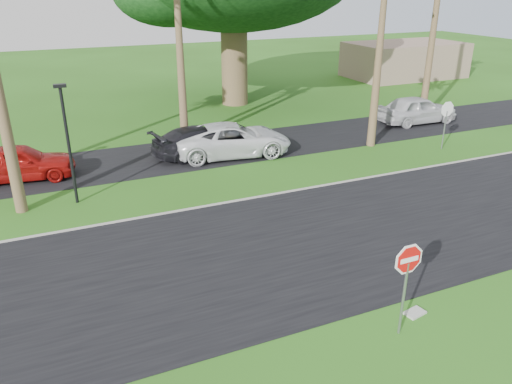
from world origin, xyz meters
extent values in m
plane|color=#265214|center=(0.00, 0.00, 0.00)|extent=(120.00, 120.00, 0.00)
cube|color=black|center=(0.00, 2.00, 0.01)|extent=(120.00, 8.00, 0.02)
cube|color=black|center=(0.00, 12.50, 0.01)|extent=(120.00, 5.00, 0.02)
cube|color=gray|center=(0.00, 6.05, 0.03)|extent=(120.00, 0.12, 0.06)
cylinder|color=gray|center=(0.50, -3.00, 1.00)|extent=(0.07, 0.07, 2.00)
cylinder|color=white|center=(0.50, -3.00, 2.10)|extent=(1.05, 0.02, 1.05)
cylinder|color=red|center=(0.50, -3.00, 2.10)|extent=(0.90, 0.02, 0.90)
cube|color=white|center=(0.50, -3.00, 2.10)|extent=(0.50, 0.02, 0.12)
cylinder|color=gray|center=(12.00, 8.00, 1.00)|extent=(0.07, 0.07, 2.00)
cylinder|color=white|center=(12.00, 8.00, 2.10)|extent=(1.05, 0.02, 1.05)
cylinder|color=red|center=(12.00, 8.00, 2.10)|extent=(0.90, 0.02, 0.90)
cube|color=white|center=(12.00, 8.00, 2.10)|extent=(0.50, 0.02, 0.12)
cone|color=brown|center=(0.00, 14.00, 4.75)|extent=(0.44, 0.44, 9.50)
cone|color=brown|center=(9.00, 10.00, 4.25)|extent=(0.44, 0.44, 8.50)
cone|color=brown|center=(15.00, 13.00, 6.00)|extent=(0.44, 0.44, 12.00)
cylinder|color=brown|center=(6.00, 22.00, 3.00)|extent=(1.80, 1.80, 6.00)
cylinder|color=black|center=(-6.00, 8.50, 2.25)|extent=(0.12, 0.12, 4.50)
cube|color=black|center=(-6.00, 8.50, 4.58)|extent=(0.45, 0.25, 0.12)
cube|color=gray|center=(24.00, 26.00, 1.50)|extent=(10.00, 6.00, 3.00)
imported|color=#9A0F0C|center=(-8.01, 12.03, 0.79)|extent=(4.84, 2.44, 1.58)
imported|color=black|center=(0.28, 12.14, 0.71)|extent=(5.18, 2.82, 1.42)
imported|color=silver|center=(1.71, 11.40, 0.80)|extent=(6.08, 3.41, 1.61)
imported|color=silver|center=(14.19, 12.59, 0.84)|extent=(4.99, 2.15, 1.68)
cube|color=#A5A59D|center=(1.38, -2.55, 0.03)|extent=(0.60, 0.44, 0.06)
camera|label=1|loc=(-6.77, -10.74, 8.03)|focal=35.00mm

